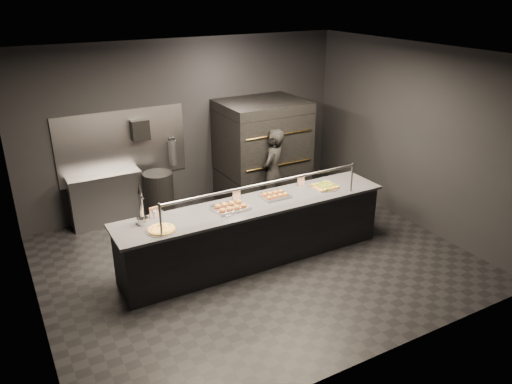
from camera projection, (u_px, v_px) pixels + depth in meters
room at (252, 165)px, 6.96m from camera, size 6.04×6.00×3.00m
service_counter at (255, 232)px, 7.33m from camera, size 4.10×0.78×1.37m
pizza_oven at (262, 152)px, 9.20m from camera, size 1.50×1.23×1.91m
prep_shelf at (107, 199)px, 8.48m from camera, size 1.20×0.35×0.90m
towel_dispenser at (140, 130)px, 8.43m from camera, size 0.30×0.20×0.35m
fire_extinguisher at (172, 152)px, 8.87m from camera, size 0.14×0.14×0.51m
beer_tap at (142, 212)px, 6.50m from camera, size 0.15×0.22×0.58m
round_pizza at (162, 230)px, 6.37m from camera, size 0.41×0.41×0.03m
slider_tray_a at (231, 207)px, 6.99m from camera, size 0.56×0.48×0.08m
slider_tray_b at (275, 195)px, 7.38m from camera, size 0.41×0.30×0.07m
square_pizza at (325, 186)px, 7.71m from camera, size 0.43×0.43×0.05m
condiment_jar at (156, 213)px, 6.74m from camera, size 0.15×0.06×0.10m
tent_cards at (234, 195)px, 7.26m from camera, size 2.50×0.04×0.15m
trash_bin at (159, 196)px, 8.66m from camera, size 0.51×0.51×0.85m
worker at (273, 173)px, 8.67m from camera, size 0.69×0.65×1.58m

